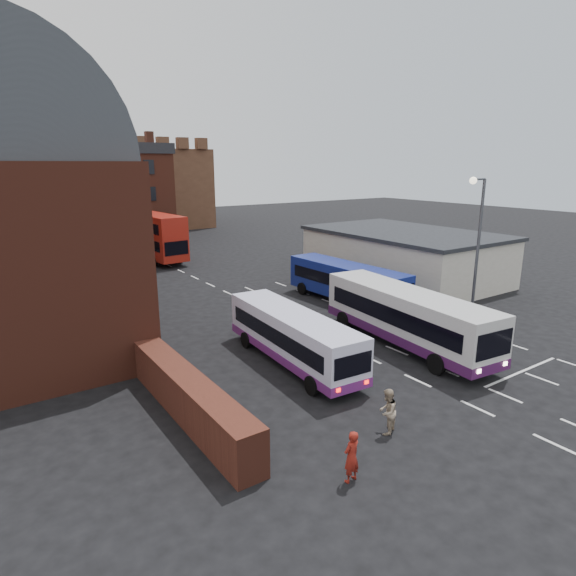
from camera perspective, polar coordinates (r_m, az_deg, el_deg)
ground at (r=24.29m, az=13.66°, el=-9.96°), size 180.00×180.00×0.00m
forecourt_wall at (r=19.92m, az=-11.56°, el=-12.66°), size 1.20×10.00×1.80m
cream_building at (r=43.39m, az=13.51°, el=3.86°), size 10.40×16.40×4.25m
brick_terrace at (r=61.61m, az=-24.58°, el=9.16°), size 22.00×10.00×11.00m
castle_keep at (r=83.75m, az=-18.96°, el=11.11°), size 22.00×22.00×12.00m
bus_white_outbound at (r=24.38m, az=0.54°, el=-5.44°), size 2.93×9.89×2.67m
bus_white_inbound at (r=27.43m, az=13.84°, el=-2.98°), size 3.74×11.67×3.13m
bus_blue at (r=35.16m, az=6.98°, el=0.90°), size 2.95×10.50×2.84m
bus_red_double at (r=53.00m, az=-16.14°, el=6.07°), size 3.94×12.47×4.91m
street_lamp at (r=30.56m, az=21.44°, el=5.34°), size 1.84×0.62×9.19m
pedestrian_red at (r=16.31m, az=7.52°, el=-19.20°), size 0.70×0.51×1.77m
pedestrian_beige at (r=18.99m, az=11.69°, el=-14.14°), size 1.07×0.99×1.78m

